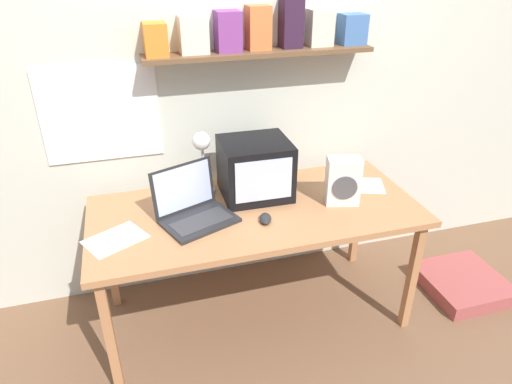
% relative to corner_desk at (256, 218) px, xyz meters
% --- Properties ---
extents(ground_plane, '(12.00, 12.00, 0.00)m').
position_rel_corner_desk_xyz_m(ground_plane, '(0.00, 0.00, -0.68)').
color(ground_plane, brown).
extents(back_wall, '(5.60, 0.24, 2.60)m').
position_rel_corner_desk_xyz_m(back_wall, '(0.00, 0.51, 0.62)').
color(back_wall, beige).
rests_on(back_wall, ground_plane).
extents(corner_desk, '(1.74, 0.78, 0.74)m').
position_rel_corner_desk_xyz_m(corner_desk, '(0.00, 0.00, 0.00)').
color(corner_desk, '#B3784C').
rests_on(corner_desk, ground_plane).
extents(crt_monitor, '(0.38, 0.35, 0.32)m').
position_rel_corner_desk_xyz_m(crt_monitor, '(0.04, 0.16, 0.21)').
color(crt_monitor, black).
rests_on(crt_monitor, corner_desk).
extents(laptop, '(0.43, 0.39, 0.27)m').
position_rel_corner_desk_xyz_m(laptop, '(-0.34, 0.00, 0.12)').
color(laptop, '#232326').
rests_on(laptop, corner_desk).
extents(desk_lamp, '(0.12, 0.16, 0.39)m').
position_rel_corner_desk_xyz_m(desk_lamp, '(-0.24, 0.21, 0.33)').
color(desk_lamp, white).
rests_on(desk_lamp, corner_desk).
extents(juice_glass, '(0.07, 0.07, 0.14)m').
position_rel_corner_desk_xyz_m(juice_glass, '(-0.42, 0.30, 0.12)').
color(juice_glass, white).
rests_on(juice_glass, corner_desk).
extents(space_heater, '(0.20, 0.15, 0.26)m').
position_rel_corner_desk_xyz_m(space_heater, '(0.47, -0.06, 0.19)').
color(space_heater, white).
rests_on(space_heater, corner_desk).
extents(computer_mouse, '(0.09, 0.12, 0.03)m').
position_rel_corner_desk_xyz_m(computer_mouse, '(0.01, -0.14, 0.07)').
color(computer_mouse, '#232326').
rests_on(computer_mouse, corner_desk).
extents(loose_paper_near_laptop, '(0.26, 0.25, 0.00)m').
position_rel_corner_desk_xyz_m(loose_paper_near_laptop, '(0.69, 0.07, 0.06)').
color(loose_paper_near_laptop, white).
rests_on(loose_paper_near_laptop, corner_desk).
extents(loose_paper_near_monitor, '(0.33, 0.30, 0.00)m').
position_rel_corner_desk_xyz_m(loose_paper_near_monitor, '(-0.73, -0.09, 0.06)').
color(loose_paper_near_monitor, white).
rests_on(loose_paper_near_monitor, corner_desk).
extents(floor_cushion, '(0.49, 0.49, 0.09)m').
position_rel_corner_desk_xyz_m(floor_cushion, '(1.35, -0.16, -0.64)').
color(floor_cushion, '#A64C49').
rests_on(floor_cushion, ground_plane).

